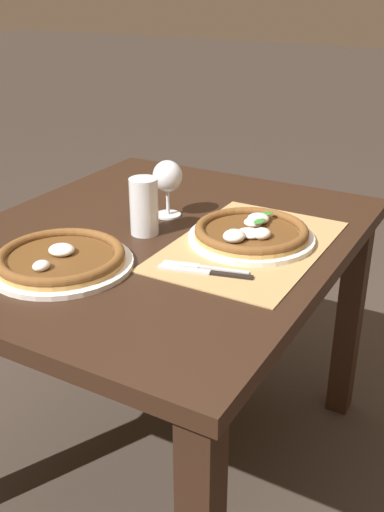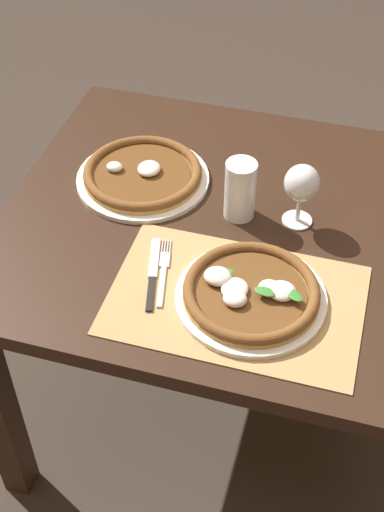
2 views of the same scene
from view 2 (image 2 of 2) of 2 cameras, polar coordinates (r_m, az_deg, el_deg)
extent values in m
plane|color=#382D26|center=(2.21, 3.01, -11.79)|extent=(24.00, 24.00, 0.00)
cube|color=black|center=(1.66, 3.93, 2.18)|extent=(1.11, 0.92, 0.04)
cube|color=black|center=(2.30, -6.24, 4.07)|extent=(0.07, 0.07, 0.70)
cube|color=#A88451|center=(1.47, 3.54, -3.52)|extent=(0.52, 0.34, 0.00)
cylinder|color=silver|center=(1.47, 4.72, -3.33)|extent=(0.31, 0.31, 0.01)
cylinder|color=tan|center=(1.46, 4.75, -3.04)|extent=(0.28, 0.28, 0.01)
torus|color=brown|center=(1.45, 4.77, -2.78)|extent=(0.28, 0.28, 0.02)
cylinder|color=brown|center=(1.45, 4.76, -2.87)|extent=(0.23, 0.23, 0.00)
ellipsoid|color=silver|center=(1.42, 3.46, -3.42)|extent=(0.05, 0.04, 0.03)
ellipsoid|color=silver|center=(1.45, 3.44, -2.62)|extent=(0.06, 0.06, 0.02)
ellipsoid|color=silver|center=(1.46, 2.11, -1.64)|extent=(0.06, 0.05, 0.03)
ellipsoid|color=silver|center=(1.45, 6.24, -2.59)|extent=(0.05, 0.05, 0.02)
ellipsoid|color=silver|center=(1.45, 7.21, -2.79)|extent=(0.06, 0.05, 0.03)
ellipsoid|color=#337A2D|center=(1.43, 8.12, -3.07)|extent=(0.05, 0.04, 0.00)
ellipsoid|color=#337A2D|center=(1.46, 2.60, -1.48)|extent=(0.05, 0.05, 0.00)
ellipsoid|color=#337A2D|center=(1.43, 5.86, -2.83)|extent=(0.05, 0.03, 0.00)
cylinder|color=silver|center=(1.76, -3.95, 6.18)|extent=(0.33, 0.33, 0.01)
cylinder|color=tan|center=(1.75, -3.96, 6.47)|extent=(0.29, 0.29, 0.01)
torus|color=brown|center=(1.75, -3.98, 6.72)|extent=(0.29, 0.29, 0.02)
cylinder|color=brown|center=(1.75, -3.97, 6.63)|extent=(0.24, 0.24, 0.00)
ellipsoid|color=silver|center=(1.74, -3.46, 7.00)|extent=(0.06, 0.06, 0.02)
ellipsoid|color=silver|center=(1.76, -6.22, 7.10)|extent=(0.04, 0.03, 0.02)
cylinder|color=silver|center=(1.66, 8.39, 2.85)|extent=(0.07, 0.07, 0.00)
cylinder|color=silver|center=(1.64, 8.51, 3.76)|extent=(0.01, 0.01, 0.06)
ellipsoid|color=silver|center=(1.59, 8.80, 5.81)|extent=(0.08, 0.08, 0.08)
ellipsoid|color=#C17019|center=(1.60, 8.76, 5.52)|extent=(0.07, 0.07, 0.05)
cylinder|color=silver|center=(1.62, 3.87, 5.30)|extent=(0.07, 0.07, 0.15)
cylinder|color=black|center=(1.63, 3.85, 4.91)|extent=(0.07, 0.07, 0.12)
cylinder|color=silver|center=(1.59, 3.96, 6.75)|extent=(0.07, 0.07, 0.02)
cube|color=#B7B7BC|center=(1.49, -2.45, -2.47)|extent=(0.04, 0.11, 0.00)
cube|color=#B7B7BC|center=(1.54, -2.19, -0.31)|extent=(0.03, 0.05, 0.00)
cylinder|color=#B7B7BC|center=(1.57, -1.74, 0.76)|extent=(0.01, 0.04, 0.00)
cylinder|color=#B7B7BC|center=(1.58, -1.96, 0.77)|extent=(0.01, 0.04, 0.00)
cylinder|color=#B7B7BC|center=(1.58, -2.17, 0.78)|extent=(0.01, 0.04, 0.00)
cylinder|color=#B7B7BC|center=(1.58, -2.39, 0.79)|extent=(0.01, 0.04, 0.00)
cube|color=black|center=(1.48, -3.33, -3.07)|extent=(0.04, 0.10, 0.01)
cube|color=#B7B7BC|center=(1.55, -3.03, -0.14)|extent=(0.05, 0.12, 0.00)
camera|label=1|loc=(1.56, -53.03, 7.79)|focal=42.00mm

